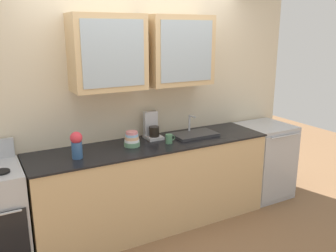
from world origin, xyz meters
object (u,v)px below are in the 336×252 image
at_px(vase, 77,144).
at_px(cup_near_sink, 169,139).
at_px(bowl_stack, 132,139).
at_px(coffee_maker, 152,128).
at_px(sink_faucet, 195,134).
at_px(dishwasher, 264,160).

xyz_separation_m(vase, cup_near_sink, (0.96, -0.01, -0.09)).
distance_m(bowl_stack, coffee_maker, 0.35).
height_order(vase, cup_near_sink, vase).
bearing_deg(sink_faucet, vase, -176.03).
height_order(bowl_stack, dishwasher, bowl_stack).
bearing_deg(dishwasher, cup_near_sink, -177.16).
bearing_deg(cup_near_sink, dishwasher, 2.84).
bearing_deg(bowl_stack, sink_faucet, 0.46).
distance_m(dishwasher, coffee_maker, 1.61).
bearing_deg(bowl_stack, cup_near_sink, -14.82).
bearing_deg(bowl_stack, vase, -171.49).
relative_size(dishwasher, coffee_maker, 3.22).
height_order(dishwasher, coffee_maker, coffee_maker).
xyz_separation_m(sink_faucet, coffee_maker, (-0.46, 0.15, 0.09)).
bearing_deg(coffee_maker, dishwasher, -7.20).
distance_m(vase, cup_near_sink, 0.97).
relative_size(vase, dishwasher, 0.27).
relative_size(cup_near_sink, dishwasher, 0.12).
xyz_separation_m(sink_faucet, vase, (-1.35, -0.09, 0.12)).
bearing_deg(dishwasher, bowl_stack, 179.07).
xyz_separation_m(cup_near_sink, dishwasher, (1.43, 0.07, -0.52)).
xyz_separation_m(bowl_stack, vase, (-0.59, -0.09, 0.06)).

